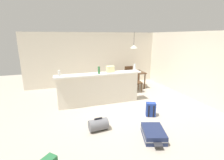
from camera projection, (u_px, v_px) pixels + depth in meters
name	position (u px, v px, depth m)	size (l,w,h in m)	color
ground_plane	(118.00, 109.00, 5.50)	(13.00, 13.00, 0.05)	#ADA393
wall_back	(97.00, 59.00, 7.96)	(6.60, 0.10, 2.50)	silver
wall_right	(190.00, 65.00, 6.37)	(0.10, 6.00, 2.50)	silver
partition_half_wall	(100.00, 90.00, 5.70)	(2.80, 0.20, 1.07)	silver
bar_countertop	(99.00, 74.00, 5.55)	(2.96, 0.40, 0.05)	white
bottle_white	(59.00, 73.00, 5.08)	(0.08, 0.08, 0.20)	silver
bottle_green	(99.00, 70.00, 5.44)	(0.07, 0.07, 0.25)	#2D6B38
bottle_clear	(135.00, 67.00, 5.87)	(0.07, 0.07, 0.26)	silver
grocery_bag	(110.00, 69.00, 5.67)	(0.26, 0.18, 0.22)	beige
dining_table	(132.00, 74.00, 7.52)	(1.10, 0.80, 0.74)	#4C331E
dining_chair_near_partition	(136.00, 80.00, 7.05)	(0.43, 0.43, 0.93)	#4C331E
dining_chair_far_side	(128.00, 74.00, 8.07)	(0.42, 0.42, 0.93)	#4C331E
pendant_lamp	(134.00, 47.00, 7.29)	(0.34, 0.34, 0.74)	black
suitcase_flat_navy	(153.00, 134.00, 3.88)	(0.68, 0.89, 0.22)	#1E284C
duffel_bag_grey	(98.00, 125.00, 4.20)	(0.50, 0.33, 0.34)	slate
backpack_blue	(151.00, 109.00, 4.94)	(0.33, 0.31, 0.42)	#233D93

